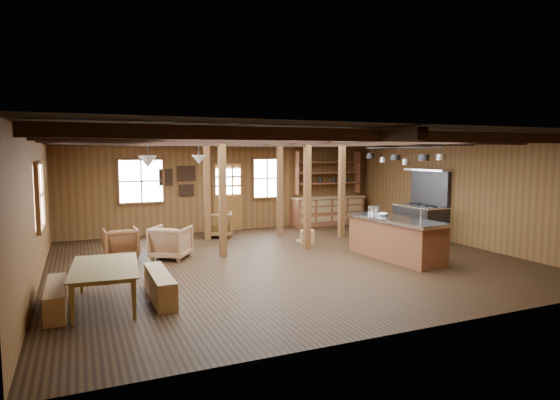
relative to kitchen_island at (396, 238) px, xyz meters
The scene contains 22 objects.
room 2.65m from the kitchen_island, 160.60° to the left, with size 10.04×9.04×2.84m.
ceiling_joists 3.37m from the kitchen_island, 156.85° to the left, with size 9.80×8.82×0.18m.
timber_posts 3.55m from the kitchen_island, 122.14° to the left, with size 3.95×2.35×2.80m.
back_door 5.79m from the kitchen_island, 113.97° to the left, with size 1.02×0.08×2.15m.
window_back_left 7.33m from the kitchen_island, 133.10° to the left, with size 1.32×0.06×1.32m.
window_back_right 5.50m from the kitchen_island, 101.19° to the left, with size 1.02×0.06×1.32m.
window_left 7.51m from the kitchen_island, 169.71° to the left, with size 0.14×1.24×1.32m.
notice_boards 6.64m from the kitchen_island, 126.05° to the left, with size 1.08×0.03×0.90m.
back_counter 5.14m from the kitchen_island, 78.17° to the left, with size 2.55×0.60×2.45m.
pendant_lamps 5.25m from the kitchen_island, 158.33° to the left, with size 1.86×2.36×0.66m.
pot_rack 2.35m from the kitchen_island, 47.53° to the left, with size 0.34×3.00×0.45m.
kitchen_island is the anchor object (origin of this frame).
step_stool 2.65m from the kitchen_island, 113.38° to the left, with size 0.40×0.28×0.35m, color #997445.
commercial_range 2.95m from the kitchen_island, 38.69° to the left, with size 0.81×1.59×1.96m.
dining_table 6.31m from the kitchen_island, behind, with size 1.81×1.01×0.64m, color olive.
bench_wall 7.05m from the kitchen_island, behind, with size 0.28×1.51×0.42m, color #997445.
bench_aisle 5.51m from the kitchen_island, behind, with size 0.30×1.62×0.45m, color #997445.
armchair_a 6.33m from the kitchen_island, 155.61° to the left, with size 0.74×0.76×0.69m, color brown.
armchair_b 5.23m from the kitchen_island, 124.32° to the left, with size 0.76×0.78×0.71m, color brown.
armchair_c 5.15m from the kitchen_island, 156.34° to the left, with size 0.80×0.83×0.75m, color #8C6240.
counter_pot 1.03m from the kitchen_island, 88.72° to the left, with size 0.32×0.32×0.19m, color silver.
bowl 0.63m from the kitchen_island, 107.50° to the left, with size 0.29×0.29×0.07m, color silver.
Camera 1 is at (-4.27, -9.44, 2.43)m, focal length 30.00 mm.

